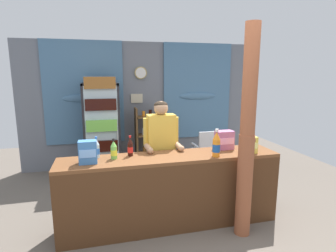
{
  "coord_description": "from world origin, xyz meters",
  "views": [
    {
      "loc": [
        -0.86,
        -2.61,
        1.88
      ],
      "look_at": [
        -0.03,
        0.67,
        1.23
      ],
      "focal_mm": 29.1,
      "sensor_mm": 36.0,
      "label": 1
    }
  ],
  "objects_px": {
    "drink_fridge": "(102,123)",
    "soda_bottle_water": "(97,149)",
    "shopkeeper": "(161,143)",
    "soda_bottle_lime_soda": "(114,150)",
    "snack_box_instant_noodle": "(249,145)",
    "timber_post": "(247,139)",
    "soda_bottle_iced_tea": "(253,142)",
    "snack_box_biscuit": "(88,152)",
    "plastic_lawn_chair": "(207,149)",
    "soda_bottle_orange_soda": "(216,145)",
    "stall_counter": "(173,186)",
    "snack_box_wafer": "(224,140)",
    "bottle_shelf_rack": "(147,137)",
    "soda_bottle_cola": "(130,147)"
  },
  "relations": [
    {
      "from": "snack_box_instant_noodle",
      "to": "soda_bottle_cola",
      "type": "bearing_deg",
      "value": 170.45
    },
    {
      "from": "timber_post",
      "to": "soda_bottle_iced_tea",
      "type": "distance_m",
      "value": 0.63
    },
    {
      "from": "shopkeeper",
      "to": "soda_bottle_iced_tea",
      "type": "bearing_deg",
      "value": -16.24
    },
    {
      "from": "stall_counter",
      "to": "soda_bottle_lime_soda",
      "type": "distance_m",
      "value": 0.83
    },
    {
      "from": "soda_bottle_lime_soda",
      "to": "plastic_lawn_chair",
      "type": "bearing_deg",
      "value": 39.68
    },
    {
      "from": "snack_box_biscuit",
      "to": "soda_bottle_iced_tea",
      "type": "bearing_deg",
      "value": 3.19
    },
    {
      "from": "stall_counter",
      "to": "soda_bottle_iced_tea",
      "type": "relative_size",
      "value": 12.97
    },
    {
      "from": "snack_box_instant_noodle",
      "to": "snack_box_biscuit",
      "type": "xyz_separation_m",
      "value": [
        -1.95,
        0.08,
        0.02
      ]
    },
    {
      "from": "stall_counter",
      "to": "soda_bottle_orange_soda",
      "type": "xyz_separation_m",
      "value": [
        0.52,
        -0.06,
        0.5
      ]
    },
    {
      "from": "bottle_shelf_rack",
      "to": "plastic_lawn_chair",
      "type": "height_order",
      "value": "bottle_shelf_rack"
    },
    {
      "from": "shopkeeper",
      "to": "soda_bottle_lime_soda",
      "type": "xyz_separation_m",
      "value": [
        -0.65,
        -0.36,
        0.05
      ]
    },
    {
      "from": "plastic_lawn_chair",
      "to": "soda_bottle_orange_soda",
      "type": "relative_size",
      "value": 2.53
    },
    {
      "from": "snack_box_biscuit",
      "to": "soda_bottle_orange_soda",
      "type": "bearing_deg",
      "value": -4.37
    },
    {
      "from": "snack_box_wafer",
      "to": "snack_box_biscuit",
      "type": "height_order",
      "value": "snack_box_biscuit"
    },
    {
      "from": "plastic_lawn_chair",
      "to": "soda_bottle_cola",
      "type": "bearing_deg",
      "value": -138.36
    },
    {
      "from": "drink_fridge",
      "to": "soda_bottle_lime_soda",
      "type": "xyz_separation_m",
      "value": [
        0.12,
        -1.94,
        0.01
      ]
    },
    {
      "from": "bottle_shelf_rack",
      "to": "snack_box_wafer",
      "type": "relative_size",
      "value": 5.03
    },
    {
      "from": "drink_fridge",
      "to": "snack_box_instant_noodle",
      "type": "xyz_separation_m",
      "value": [
        1.78,
        -2.12,
        0.01
      ]
    },
    {
      "from": "timber_post",
      "to": "shopkeeper",
      "type": "relative_size",
      "value": 1.58
    },
    {
      "from": "timber_post",
      "to": "shopkeeper",
      "type": "bearing_deg",
      "value": 134.33
    },
    {
      "from": "soda_bottle_iced_tea",
      "to": "snack_box_biscuit",
      "type": "xyz_separation_m",
      "value": [
        -2.11,
        -0.12,
        0.04
      ]
    },
    {
      "from": "soda_bottle_iced_tea",
      "to": "stall_counter",
      "type": "bearing_deg",
      "value": -171.5
    },
    {
      "from": "timber_post",
      "to": "snack_box_biscuit",
      "type": "bearing_deg",
      "value": 168.25
    },
    {
      "from": "stall_counter",
      "to": "plastic_lawn_chair",
      "type": "bearing_deg",
      "value": 55.89
    },
    {
      "from": "snack_box_wafer",
      "to": "plastic_lawn_chair",
      "type": "bearing_deg",
      "value": 76.43
    },
    {
      "from": "plastic_lawn_chair",
      "to": "shopkeeper",
      "type": "distance_m",
      "value": 1.65
    },
    {
      "from": "drink_fridge",
      "to": "soda_bottle_water",
      "type": "height_order",
      "value": "drink_fridge"
    },
    {
      "from": "soda_bottle_iced_tea",
      "to": "snack_box_instant_noodle",
      "type": "bearing_deg",
      "value": -129.69
    },
    {
      "from": "snack_box_biscuit",
      "to": "plastic_lawn_chair",
      "type": "bearing_deg",
      "value": 37.24
    },
    {
      "from": "bottle_shelf_rack",
      "to": "soda_bottle_cola",
      "type": "height_order",
      "value": "bottle_shelf_rack"
    },
    {
      "from": "plastic_lawn_chair",
      "to": "snack_box_instant_noodle",
      "type": "height_order",
      "value": "snack_box_instant_noodle"
    },
    {
      "from": "plastic_lawn_chair",
      "to": "shopkeeper",
      "type": "bearing_deg",
      "value": -135.44
    },
    {
      "from": "bottle_shelf_rack",
      "to": "soda_bottle_lime_soda",
      "type": "bearing_deg",
      "value": -109.53
    },
    {
      "from": "soda_bottle_orange_soda",
      "to": "soda_bottle_iced_tea",
      "type": "xyz_separation_m",
      "value": [
        0.63,
        0.23,
        -0.06
      ]
    },
    {
      "from": "stall_counter",
      "to": "snack_box_wafer",
      "type": "relative_size",
      "value": 10.99
    },
    {
      "from": "snack_box_instant_noodle",
      "to": "snack_box_wafer",
      "type": "bearing_deg",
      "value": 131.07
    },
    {
      "from": "plastic_lawn_chair",
      "to": "soda_bottle_iced_tea",
      "type": "height_order",
      "value": "soda_bottle_iced_tea"
    },
    {
      "from": "stall_counter",
      "to": "soda_bottle_cola",
      "type": "relative_size",
      "value": 10.71
    },
    {
      "from": "bottle_shelf_rack",
      "to": "snack_box_instant_noodle",
      "type": "distance_m",
      "value": 2.53
    },
    {
      "from": "soda_bottle_orange_soda",
      "to": "soda_bottle_water",
      "type": "bearing_deg",
      "value": 167.54
    },
    {
      "from": "drink_fridge",
      "to": "shopkeeper",
      "type": "distance_m",
      "value": 1.76
    },
    {
      "from": "snack_box_instant_noodle",
      "to": "snack_box_biscuit",
      "type": "relative_size",
      "value": 0.81
    },
    {
      "from": "timber_post",
      "to": "shopkeeper",
      "type": "distance_m",
      "value": 1.17
    },
    {
      "from": "plastic_lawn_chair",
      "to": "soda_bottle_orange_soda",
      "type": "xyz_separation_m",
      "value": [
        -0.58,
        -1.68,
        0.55
      ]
    },
    {
      "from": "soda_bottle_water",
      "to": "snack_box_wafer",
      "type": "distance_m",
      "value": 1.64
    },
    {
      "from": "snack_box_wafer",
      "to": "snack_box_instant_noodle",
      "type": "bearing_deg",
      "value": -48.93
    },
    {
      "from": "soda_bottle_cola",
      "to": "snack_box_biscuit",
      "type": "distance_m",
      "value": 0.51
    },
    {
      "from": "timber_post",
      "to": "snack_box_wafer",
      "type": "relative_size",
      "value": 9.9
    },
    {
      "from": "soda_bottle_lime_soda",
      "to": "soda_bottle_iced_tea",
      "type": "distance_m",
      "value": 1.82
    },
    {
      "from": "soda_bottle_lime_soda",
      "to": "snack_box_instant_noodle",
      "type": "height_order",
      "value": "soda_bottle_lime_soda"
    }
  ]
}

